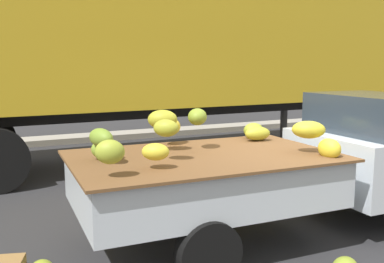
% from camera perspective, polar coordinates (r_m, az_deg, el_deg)
% --- Properties ---
extents(ground, '(220.00, 220.00, 0.00)m').
position_cam_1_polar(ground, '(5.84, 14.93, -12.51)').
color(ground, '#28282B').
extents(curb_strip, '(80.00, 0.80, 0.16)m').
position_cam_1_polar(curb_strip, '(12.71, -9.02, -0.48)').
color(curb_strip, gray).
rests_on(curb_strip, ground).
extents(pickup_truck, '(5.30, 2.03, 1.70)m').
position_cam_1_polar(pickup_truck, '(6.11, 19.46, -3.11)').
color(pickup_truck, silver).
rests_on(pickup_truck, ground).
extents(semi_trailer, '(12.05, 2.86, 3.95)m').
position_cam_1_polar(semi_trailer, '(9.64, -3.75, 11.40)').
color(semi_trailer, gold).
rests_on(semi_trailer, ground).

